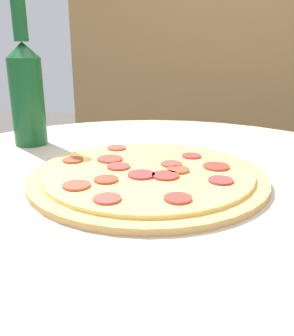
{
  "coord_description": "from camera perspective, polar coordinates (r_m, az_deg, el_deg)",
  "views": [
    {
      "loc": [
        0.21,
        -0.52,
        0.98
      ],
      "look_at": [
        -0.01,
        -0.0,
        0.79
      ],
      "focal_mm": 40.0,
      "sensor_mm": 36.0,
      "label": 1
    }
  ],
  "objects": [
    {
      "name": "table",
      "position": [
        0.68,
        0.84,
        -15.77
      ],
      "size": [
        0.97,
        0.97,
        0.77
      ],
      "color": "#B2A893",
      "rests_on": "ground_plane"
    },
    {
      "name": "pizza",
      "position": [
        0.59,
        -0.01,
        -1.11
      ],
      "size": [
        0.38,
        0.38,
        0.02
      ],
      "color": "tan",
      "rests_on": "table"
    },
    {
      "name": "beer_bottle",
      "position": [
        0.83,
        -17.9,
        11.31
      ],
      "size": [
        0.07,
        0.07,
        0.3
      ],
      "color": "#144C23",
      "rests_on": "table"
    },
    {
      "name": "fence_panel",
      "position": [
        1.44,
        15.58,
        16.21
      ],
      "size": [
        1.5,
        0.04,
        1.87
      ],
      "color": "olive",
      "rests_on": "ground_plane"
    }
  ]
}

